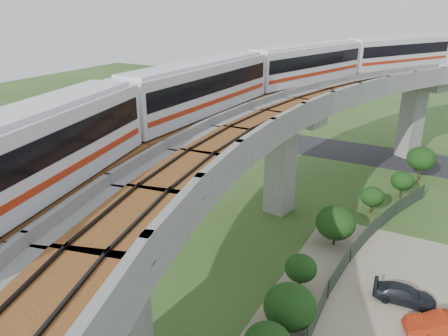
# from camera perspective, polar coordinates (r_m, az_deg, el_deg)

# --- Properties ---
(ground) EXTENTS (160.00, 160.00, 0.00)m
(ground) POSITION_cam_1_polar(r_m,az_deg,el_deg) (32.48, -1.47, -12.38)
(ground) COLOR #354D1E
(ground) RESTS_ON ground
(asphalt_road) EXTENTS (60.00, 8.00, 0.03)m
(asphalt_road) POSITION_cam_1_polar(r_m,az_deg,el_deg) (57.94, 13.53, 2.52)
(asphalt_road) COLOR #232326
(asphalt_road) RESTS_ON ground
(viaduct) EXTENTS (19.58, 73.98, 11.40)m
(viaduct) POSITION_cam_1_polar(r_m,az_deg,el_deg) (26.87, 5.47, 1.73)
(viaduct) COLOR #99968E
(viaduct) RESTS_ON ground
(metro_train) EXTENTS (15.31, 60.64, 3.64)m
(metro_train) POSITION_cam_1_polar(r_m,az_deg,el_deg) (34.97, 7.09, 11.72)
(metro_train) COLOR silver
(metro_train) RESTS_ON ground
(fence) EXTENTS (3.87, 38.73, 1.50)m
(fence) POSITION_cam_1_polar(r_m,az_deg,el_deg) (29.28, 15.96, -15.76)
(fence) COLOR #2D382D
(fence) RESTS_ON ground
(tree_0) EXTENTS (2.87, 2.87, 3.81)m
(tree_0) POSITION_cam_1_polar(r_m,az_deg,el_deg) (49.56, 24.37, 1.15)
(tree_0) COLOR #382314
(tree_0) RESTS_ON ground
(tree_1) EXTENTS (2.13, 2.13, 2.71)m
(tree_1) POSITION_cam_1_polar(r_m,az_deg,el_deg) (44.94, 22.27, -1.56)
(tree_1) COLOR #382314
(tree_1) RESTS_ON ground
(tree_2) EXTENTS (2.08, 2.08, 2.49)m
(tree_2) POSITION_cam_1_polar(r_m,az_deg,el_deg) (41.00, 18.82, -3.55)
(tree_2) COLOR #382314
(tree_2) RESTS_ON ground
(tree_3) EXTENTS (3.05, 3.05, 3.24)m
(tree_3) POSITION_cam_1_polar(r_m,az_deg,el_deg) (34.80, 14.38, -6.95)
(tree_3) COLOR #382314
(tree_3) RESTS_ON ground
(tree_4) EXTENTS (2.09, 2.09, 2.62)m
(tree_4) POSITION_cam_1_polar(r_m,az_deg,el_deg) (29.34, 10.00, -12.77)
(tree_4) COLOR #382314
(tree_4) RESTS_ON ground
(tree_5) EXTENTS (3.00, 3.00, 3.08)m
(tree_5) POSITION_cam_1_polar(r_m,az_deg,el_deg) (26.03, 8.60, -17.46)
(tree_5) COLOR #382314
(tree_5) RESTS_ON ground
(car_red) EXTENTS (4.31, 2.97, 1.35)m
(car_red) POSITION_cam_1_polar(r_m,az_deg,el_deg) (28.99, 26.64, -17.95)
(car_red) COLOR #A1260E
(car_red) RESTS_ON dirt_lot
(car_dark) EXTENTS (3.89, 1.88, 1.09)m
(car_dark) POSITION_cam_1_polar(r_m,az_deg,el_deg) (30.80, 22.49, -15.00)
(car_dark) COLOR black
(car_dark) RESTS_ON dirt_lot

